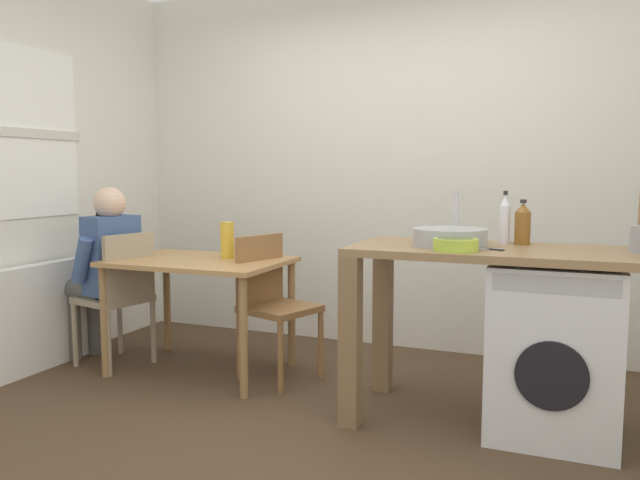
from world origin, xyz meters
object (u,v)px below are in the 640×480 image
object	(u,v)px
chair_person_seat	(120,292)
bottle_tall_green	(505,220)
dining_table	(200,274)
chair_opposite	(272,298)
washing_machine	(554,349)
seated_person	(104,265)
bottle_squat_brown	(523,224)
mixing_bowl	(456,244)
vase	(227,240)

from	to	relation	value
chair_person_seat	bottle_tall_green	size ratio (longest dim) A/B	3.21
dining_table	chair_opposite	distance (m)	0.50
dining_table	washing_machine	size ratio (longest dim) A/B	1.28
washing_machine	bottle_tall_green	size ratio (longest dim) A/B	3.07
bottle_tall_green	chair_person_seat	bearing A→B (deg)	-177.01
chair_opposite	bottle_tall_green	world-z (taller)	bottle_tall_green
chair_opposite	seated_person	xyz separation A→B (m)	(-1.18, -0.15, 0.16)
bottle_tall_green	bottle_squat_brown	distance (m)	0.09
mixing_bowl	seated_person	bearing A→B (deg)	172.73
bottle_squat_brown	vase	world-z (taller)	bottle_squat_brown
dining_table	chair_person_seat	distance (m)	0.58
chair_person_seat	chair_opposite	xyz separation A→B (m)	(1.03, 0.19, 0.00)
seated_person	washing_machine	world-z (taller)	seated_person
dining_table	seated_person	bearing A→B (deg)	-173.49
bottle_tall_green	vase	size ratio (longest dim) A/B	1.18
bottle_tall_green	bottle_squat_brown	world-z (taller)	bottle_tall_green
washing_machine	chair_person_seat	bearing A→B (deg)	178.46
chair_person_seat	bottle_tall_green	world-z (taller)	bottle_tall_green
chair_person_seat	bottle_squat_brown	size ratio (longest dim) A/B	3.81
dining_table	washing_machine	distance (m)	2.18
chair_person_seat	mixing_bowl	bearing A→B (deg)	-83.69
seated_person	bottle_tall_green	xyz separation A→B (m)	(2.59, 0.09, 0.38)
chair_person_seat	chair_opposite	distance (m)	1.04
chair_person_seat	mixing_bowl	size ratio (longest dim) A/B	4.15
washing_machine	bottle_tall_green	xyz separation A→B (m)	(-0.27, 0.20, 0.62)
vase	bottle_squat_brown	bearing A→B (deg)	-2.91
bottle_squat_brown	mixing_bowl	size ratio (longest dim) A/B	1.09
washing_machine	bottle_squat_brown	world-z (taller)	bottle_squat_brown
washing_machine	vase	distance (m)	2.08
dining_table	bottle_tall_green	distance (m)	1.93
seated_person	mixing_bowl	world-z (taller)	seated_person
seated_person	bottle_squat_brown	world-z (taller)	seated_person
chair_opposite	bottle_squat_brown	xyz separation A→B (m)	(1.50, -0.07, 0.52)
chair_opposite	bottle_tall_green	size ratio (longest dim) A/B	3.21
vase	bottle_tall_green	bearing A→B (deg)	-2.95
bottle_tall_green	mixing_bowl	world-z (taller)	bottle_tall_green
dining_table	seated_person	size ratio (longest dim) A/B	0.92
washing_machine	mixing_bowl	xyz separation A→B (m)	(-0.46, -0.20, 0.52)
bottle_tall_green	mixing_bowl	bearing A→B (deg)	-114.82
chair_opposite	bottle_squat_brown	bearing A→B (deg)	106.45
chair_person_seat	bottle_squat_brown	world-z (taller)	bottle_squat_brown
chair_opposite	mixing_bowl	bearing A→B (deg)	88.36
bottle_tall_green	mixing_bowl	size ratio (longest dim) A/B	1.29
mixing_bowl	bottle_squat_brown	bearing A→B (deg)	55.14
dining_table	chair_person_seat	world-z (taller)	chair_person_seat
washing_machine	bottle_squat_brown	distance (m)	0.65
dining_table	mixing_bowl	world-z (taller)	mixing_bowl
chair_opposite	mixing_bowl	world-z (taller)	mixing_bowl
dining_table	bottle_squat_brown	distance (m)	2.02
bottle_squat_brown	dining_table	bearing A→B (deg)	-179.79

